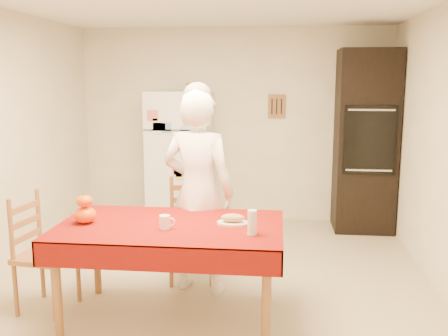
# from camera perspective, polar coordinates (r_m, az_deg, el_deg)

# --- Properties ---
(floor) EXTENTS (4.50, 4.50, 0.00)m
(floor) POSITION_cam_1_polar(r_m,az_deg,el_deg) (4.67, -1.41, -13.19)
(floor) COLOR #BEB189
(floor) RESTS_ON ground
(room_shell) EXTENTS (4.02, 4.52, 2.51)m
(room_shell) POSITION_cam_1_polar(r_m,az_deg,el_deg) (4.29, -1.49, 7.13)
(room_shell) COLOR beige
(room_shell) RESTS_ON ground
(refrigerator) EXTENTS (0.75, 0.74, 1.70)m
(refrigerator) POSITION_cam_1_polar(r_m,az_deg,el_deg) (6.32, -5.02, 1.04)
(refrigerator) COLOR white
(refrigerator) RESTS_ON floor
(oven_cabinet) EXTENTS (0.70, 0.62, 2.20)m
(oven_cabinet) POSITION_cam_1_polar(r_m,az_deg,el_deg) (6.31, 15.83, 2.96)
(oven_cabinet) COLOR black
(oven_cabinet) RESTS_ON floor
(dining_table) EXTENTS (1.70, 1.00, 0.76)m
(dining_table) POSITION_cam_1_polar(r_m,az_deg,el_deg) (3.84, -6.15, -7.41)
(dining_table) COLOR brown
(dining_table) RESTS_ON floor
(chair_far) EXTENTS (0.48, 0.46, 0.95)m
(chair_far) POSITION_cam_1_polar(r_m,az_deg,el_deg) (4.68, -3.78, -6.50)
(chair_far) COLOR brown
(chair_far) RESTS_ON floor
(chair_left) EXTENTS (0.45, 0.47, 0.95)m
(chair_left) POSITION_cam_1_polar(r_m,az_deg,el_deg) (4.32, -20.42, -8.60)
(chair_left) COLOR brown
(chair_left) RESTS_ON floor
(seated_woman) EXTENTS (0.72, 0.56, 1.76)m
(seated_woman) POSITION_cam_1_polar(r_m,az_deg,el_deg) (4.31, -2.95, -2.82)
(seated_woman) COLOR white
(seated_woman) RESTS_ON floor
(coffee_mug) EXTENTS (0.08, 0.08, 0.10)m
(coffee_mug) POSITION_cam_1_polar(r_m,az_deg,el_deg) (3.71, -6.79, -6.15)
(coffee_mug) COLOR white
(coffee_mug) RESTS_ON dining_table
(pumpkin_lower) EXTENTS (0.17, 0.17, 0.13)m
(pumpkin_lower) POSITION_cam_1_polar(r_m,az_deg,el_deg) (3.96, -15.59, -5.19)
(pumpkin_lower) COLOR #E04405
(pumpkin_lower) RESTS_ON dining_table
(pumpkin_upper) EXTENTS (0.12, 0.12, 0.09)m
(pumpkin_upper) POSITION_cam_1_polar(r_m,az_deg,el_deg) (3.94, -15.66, -3.65)
(pumpkin_upper) COLOR #D55B05
(pumpkin_upper) RESTS_ON pumpkin_lower
(wine_glass) EXTENTS (0.07, 0.07, 0.18)m
(wine_glass) POSITION_cam_1_polar(r_m,az_deg,el_deg) (3.54, 3.23, -6.22)
(wine_glass) COLOR silver
(wine_glass) RESTS_ON dining_table
(bread_plate) EXTENTS (0.24, 0.24, 0.02)m
(bread_plate) POSITION_cam_1_polar(r_m,az_deg,el_deg) (3.80, 1.01, -6.30)
(bread_plate) COLOR white
(bread_plate) RESTS_ON dining_table
(bread_loaf) EXTENTS (0.18, 0.10, 0.06)m
(bread_loaf) POSITION_cam_1_polar(r_m,az_deg,el_deg) (3.79, 1.02, -5.72)
(bread_loaf) COLOR tan
(bread_loaf) RESTS_ON bread_plate
(spice_jar_left) EXTENTS (0.05, 0.05, 0.10)m
(spice_jar_left) POSITION_cam_1_polar(r_m,az_deg,el_deg) (6.28, -4.08, 9.23)
(spice_jar_left) COLOR #90511A
(spice_jar_left) RESTS_ON refrigerator
(spice_jar_mid) EXTENTS (0.05, 0.05, 0.10)m
(spice_jar_mid) POSITION_cam_1_polar(r_m,az_deg,el_deg) (6.26, -3.46, 9.24)
(spice_jar_mid) COLOR #9A501C
(spice_jar_mid) RESTS_ON refrigerator
(spice_jar_right) EXTENTS (0.05, 0.05, 0.10)m
(spice_jar_right) POSITION_cam_1_polar(r_m,az_deg,el_deg) (6.26, -3.14, 9.24)
(spice_jar_right) COLOR brown
(spice_jar_right) RESTS_ON refrigerator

